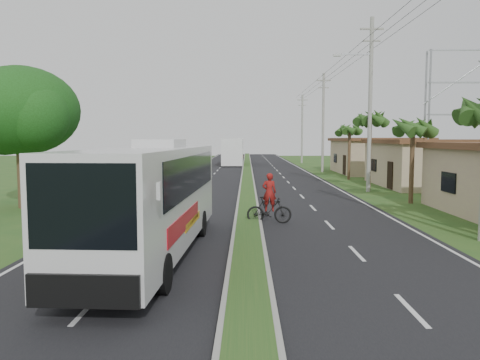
{
  "coord_description": "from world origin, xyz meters",
  "views": [
    {
      "loc": [
        -0.04,
        -14.82,
        3.68
      ],
      "look_at": [
        -0.36,
        6.71,
        1.8
      ],
      "focal_mm": 35.0,
      "sensor_mm": 36.0,
      "label": 1
    }
  ],
  "objects": [
    {
      "name": "utility_pole_d",
      "position": [
        8.5,
        58.0,
        5.42
      ],
      "size": [
        1.6,
        0.28,
        10.5
      ],
      "color": "gray",
      "rests_on": "ground"
    },
    {
      "name": "billboard_lattice",
      "position": [
        22.0,
        30.0,
        6.82
      ],
      "size": [
        10.18,
        1.18,
        12.07
      ],
      "color": "gray",
      "rests_on": "ground"
    },
    {
      "name": "shade_tree",
      "position": [
        -12.11,
        10.02,
        5.03
      ],
      "size": [
        6.3,
        6.0,
        7.54
      ],
      "color": "#473321",
      "rests_on": "ground"
    },
    {
      "name": "palm_verge_d",
      "position": [
        9.3,
        28.0,
        4.55
      ],
      "size": [
        2.4,
        2.4,
        5.25
      ],
      "color": "#473321",
      "rests_on": "ground"
    },
    {
      "name": "utility_pole_c",
      "position": [
        8.5,
        38.0,
        5.67
      ],
      "size": [
        1.6,
        0.28,
        11.0
      ],
      "color": "gray",
      "rests_on": "ground"
    },
    {
      "name": "coach_bus_far",
      "position": [
        -2.05,
        52.67,
        2.14
      ],
      "size": [
        2.92,
        12.97,
        3.77
      ],
      "rotation": [
        0.0,
        0.0,
        0.01
      ],
      "color": "white",
      "rests_on": "ground"
    },
    {
      "name": "lane_edge_left",
      "position": [
        -6.7,
        20.0,
        0.0
      ],
      "size": [
        0.12,
        160.0,
        0.01
      ],
      "primitive_type": "cube",
      "color": "silver",
      "rests_on": "ground"
    },
    {
      "name": "road_asphalt",
      "position": [
        0.0,
        20.0,
        0.01
      ],
      "size": [
        14.0,
        160.0,
        0.02
      ],
      "primitive_type": "cube",
      "color": "black",
      "rests_on": "ground"
    },
    {
      "name": "coach_bus_main",
      "position": [
        -2.96,
        -0.3,
        2.02
      ],
      "size": [
        2.82,
        11.47,
        3.68
      ],
      "rotation": [
        0.0,
        0.0,
        -0.04
      ],
      "color": "silver",
      "rests_on": "ground"
    },
    {
      "name": "lane_edge_right",
      "position": [
        6.7,
        20.0,
        0.0
      ],
      "size": [
        0.12,
        160.0,
        0.01
      ],
      "primitive_type": "cube",
      "color": "silver",
      "rests_on": "ground"
    },
    {
      "name": "shop_far",
      "position": [
        14.0,
        36.0,
        1.93
      ],
      "size": [
        8.6,
        11.6,
        3.82
      ],
      "color": "tan",
      "rests_on": "ground"
    },
    {
      "name": "palm_verge_c",
      "position": [
        8.8,
        19.0,
        5.12
      ],
      "size": [
        2.4,
        2.4,
        5.85
      ],
      "color": "#473321",
      "rests_on": "ground"
    },
    {
      "name": "utility_pole_b",
      "position": [
        8.47,
        18.0,
        6.26
      ],
      "size": [
        3.2,
        0.28,
        12.0
      ],
      "color": "gray",
      "rests_on": "ground"
    },
    {
      "name": "motorcyclist",
      "position": [
        0.94,
        5.38,
        0.78
      ],
      "size": [
        1.96,
        0.59,
        2.22
      ],
      "rotation": [
        0.0,
        0.0,
        -0.02
      ],
      "color": "black",
      "rests_on": "ground"
    },
    {
      "name": "median_strip",
      "position": [
        0.0,
        20.0,
        0.1
      ],
      "size": [
        1.2,
        160.0,
        0.18
      ],
      "color": "gray",
      "rests_on": "ground"
    },
    {
      "name": "shop_mid",
      "position": [
        14.0,
        22.0,
        1.86
      ],
      "size": [
        7.6,
        10.6,
        3.67
      ],
      "color": "tan",
      "rests_on": "ground"
    },
    {
      "name": "palm_verge_b",
      "position": [
        9.4,
        12.0,
        4.36
      ],
      "size": [
        2.4,
        2.4,
        5.05
      ],
      "color": "#473321",
      "rests_on": "ground"
    },
    {
      "name": "ground",
      "position": [
        0.0,
        0.0,
        0.0
      ],
      "size": [
        180.0,
        180.0,
        0.0
      ],
      "primitive_type": "plane",
      "color": "#26501D",
      "rests_on": "ground"
    }
  ]
}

